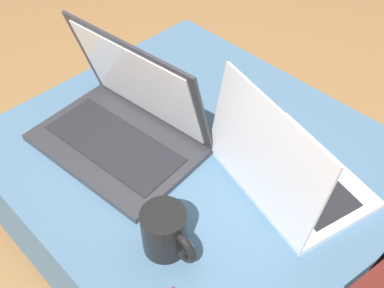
{
  "coord_description": "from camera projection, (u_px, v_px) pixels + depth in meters",
  "views": [
    {
      "loc": [
        0.5,
        -0.51,
        1.15
      ],
      "look_at": [
        0.03,
        -0.05,
        0.46
      ],
      "focal_mm": 42.0,
      "sensor_mm": 36.0,
      "label": 1
    }
  ],
  "objects": [
    {
      "name": "laptop_far",
      "position": [
        283.0,
        168.0,
        0.95
      ],
      "size": [
        0.37,
        0.3,
        0.24
      ],
      "rotation": [
        0.0,
        0.0,
        2.89
      ],
      "color": "silver",
      "rests_on": "ottoman"
    },
    {
      "name": "ground_plane",
      "position": [
        196.0,
        240.0,
        1.33
      ],
      "size": [
        14.0,
        14.0,
        0.0
      ],
      "primitive_type": "plane",
      "color": "#9E7042"
    },
    {
      "name": "coffee_mug",
      "position": [
        166.0,
        232.0,
        0.84
      ],
      "size": [
        0.13,
        0.09,
        0.1
      ],
      "color": "black",
      "rests_on": "ottoman"
    },
    {
      "name": "ottoman",
      "position": [
        197.0,
        200.0,
        1.19
      ],
      "size": [
        0.88,
        0.79,
        0.38
      ],
      "color": "#2A3D4E",
      "rests_on": "ground_plane"
    },
    {
      "name": "laptop_near",
      "position": [
        124.0,
        123.0,
        1.04
      ],
      "size": [
        0.4,
        0.29,
        0.26
      ],
      "rotation": [
        0.0,
        0.0,
        0.1
      ],
      "color": "#333338",
      "rests_on": "ottoman"
    }
  ]
}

